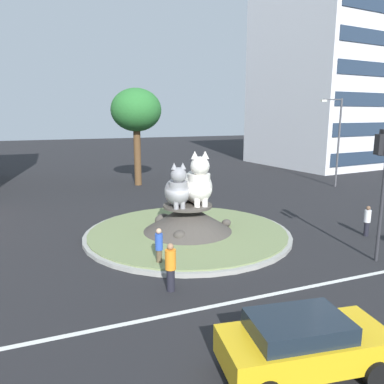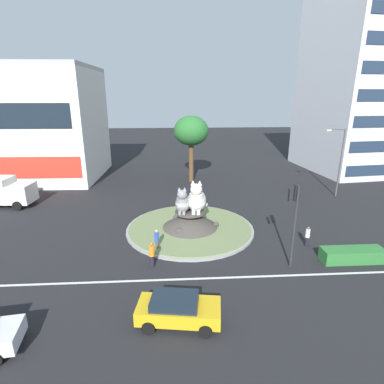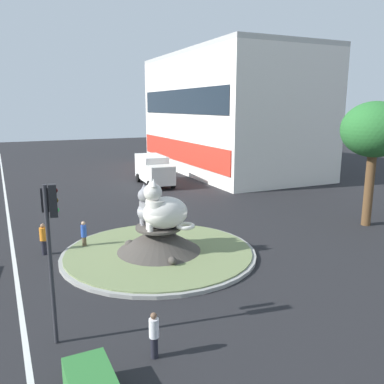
{
  "view_description": "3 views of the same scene",
  "coord_description": "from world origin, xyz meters",
  "px_view_note": "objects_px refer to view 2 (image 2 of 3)",
  "views": [
    {
      "loc": [
        -6.58,
        -17.24,
        6.08
      ],
      "look_at": [
        0.57,
        0.85,
        2.05
      ],
      "focal_mm": 35.31,
      "sensor_mm": 36.0,
      "label": 1
    },
    {
      "loc": [
        -1.27,
        -23.13,
        10.68
      ],
      "look_at": [
        0.23,
        1.1,
        2.9
      ],
      "focal_mm": 28.65,
      "sensor_mm": 36.0,
      "label": 2
    },
    {
      "loc": [
        19.13,
        -7.35,
        7.87
      ],
      "look_at": [
        -1.78,
        2.85,
        2.87
      ],
      "focal_mm": 37.32,
      "sensor_mm": 36.0,
      "label": 3
    }
  ],
  "objects_px": {
    "streetlight_arm": "(339,158)",
    "cat_statue_white": "(197,199)",
    "pedestrian_orange_shirt": "(152,254)",
    "sedan_on_far_lane": "(178,309)",
    "pedestrian_blue_shirt": "(157,240)",
    "office_tower": "(384,84)",
    "pedestrian_white_shirt": "(307,236)",
    "broadleaf_tree_behind_island": "(191,132)",
    "traffic_light_mast": "(295,209)",
    "cat_statue_grey": "(183,202)"
  },
  "relations": [
    {
      "from": "pedestrian_orange_shirt",
      "to": "sedan_on_far_lane",
      "type": "xyz_separation_m",
      "value": [
        1.58,
        -5.2,
        -0.14
      ]
    },
    {
      "from": "cat_statue_grey",
      "to": "office_tower",
      "type": "height_order",
      "value": "office_tower"
    },
    {
      "from": "cat_statue_grey",
      "to": "cat_statue_white",
      "type": "distance_m",
      "value": 1.15
    },
    {
      "from": "broadleaf_tree_behind_island",
      "to": "sedan_on_far_lane",
      "type": "relative_size",
      "value": 1.95
    },
    {
      "from": "streetlight_arm",
      "to": "pedestrian_blue_shirt",
      "type": "distance_m",
      "value": 22.11
    },
    {
      "from": "broadleaf_tree_behind_island",
      "to": "streetlight_arm",
      "type": "relative_size",
      "value": 1.12
    },
    {
      "from": "cat_statue_grey",
      "to": "cat_statue_white",
      "type": "relative_size",
      "value": 0.79
    },
    {
      "from": "sedan_on_far_lane",
      "to": "office_tower",
      "type": "bearing_deg",
      "value": 54.8
    },
    {
      "from": "cat_statue_grey",
      "to": "pedestrian_blue_shirt",
      "type": "relative_size",
      "value": 1.34
    },
    {
      "from": "office_tower",
      "to": "pedestrian_blue_shirt",
      "type": "height_order",
      "value": "office_tower"
    },
    {
      "from": "broadleaf_tree_behind_island",
      "to": "pedestrian_white_shirt",
      "type": "relative_size",
      "value": 5.25
    },
    {
      "from": "pedestrian_white_shirt",
      "to": "sedan_on_far_lane",
      "type": "xyz_separation_m",
      "value": [
        -9.57,
        -7.32,
        -0.05
      ]
    },
    {
      "from": "cat_statue_grey",
      "to": "sedan_on_far_lane",
      "type": "height_order",
      "value": "cat_statue_grey"
    },
    {
      "from": "cat_statue_grey",
      "to": "sedan_on_far_lane",
      "type": "xyz_separation_m",
      "value": [
        -0.61,
        -10.67,
        -1.64
      ]
    },
    {
      "from": "traffic_light_mast",
      "to": "pedestrian_white_shirt",
      "type": "height_order",
      "value": "traffic_light_mast"
    },
    {
      "from": "cat_statue_white",
      "to": "office_tower",
      "type": "bearing_deg",
      "value": 134.75
    },
    {
      "from": "pedestrian_orange_shirt",
      "to": "cat_statue_white",
      "type": "bearing_deg",
      "value": -119.45
    },
    {
      "from": "broadleaf_tree_behind_island",
      "to": "pedestrian_orange_shirt",
      "type": "bearing_deg",
      "value": -100.46
    },
    {
      "from": "streetlight_arm",
      "to": "cat_statue_white",
      "type": "bearing_deg",
      "value": 36.18
    },
    {
      "from": "cat_statue_white",
      "to": "broadleaf_tree_behind_island",
      "type": "bearing_deg",
      "value": -173.24
    },
    {
      "from": "cat_statue_white",
      "to": "traffic_light_mast",
      "type": "xyz_separation_m",
      "value": [
        5.53,
        -6.1,
        1.39
      ]
    },
    {
      "from": "cat_statue_white",
      "to": "pedestrian_orange_shirt",
      "type": "xyz_separation_m",
      "value": [
        -3.32,
        -5.62,
        -1.69
      ]
    },
    {
      "from": "pedestrian_blue_shirt",
      "to": "pedestrian_orange_shirt",
      "type": "distance_m",
      "value": 2.11
    },
    {
      "from": "pedestrian_orange_shirt",
      "to": "sedan_on_far_lane",
      "type": "relative_size",
      "value": 0.41
    },
    {
      "from": "cat_statue_white",
      "to": "sedan_on_far_lane",
      "type": "bearing_deg",
      "value": -0.77
    },
    {
      "from": "cat_statue_grey",
      "to": "broadleaf_tree_behind_island",
      "type": "relative_size",
      "value": 0.27
    },
    {
      "from": "office_tower",
      "to": "pedestrian_white_shirt",
      "type": "distance_m",
      "value": 33.13
    },
    {
      "from": "broadleaf_tree_behind_island",
      "to": "pedestrian_blue_shirt",
      "type": "bearing_deg",
      "value": -100.99
    },
    {
      "from": "streetlight_arm",
      "to": "sedan_on_far_lane",
      "type": "distance_m",
      "value": 25.62
    },
    {
      "from": "cat_statue_grey",
      "to": "streetlight_arm",
      "type": "height_order",
      "value": "streetlight_arm"
    },
    {
      "from": "broadleaf_tree_behind_island",
      "to": "pedestrian_blue_shirt",
      "type": "distance_m",
      "value": 19.21
    },
    {
      "from": "office_tower",
      "to": "cat_statue_white",
      "type": "bearing_deg",
      "value": -150.09
    },
    {
      "from": "office_tower",
      "to": "broadleaf_tree_behind_island",
      "type": "relative_size",
      "value": 2.93
    },
    {
      "from": "broadleaf_tree_behind_island",
      "to": "pedestrian_orange_shirt",
      "type": "height_order",
      "value": "broadleaf_tree_behind_island"
    },
    {
      "from": "office_tower",
      "to": "pedestrian_orange_shirt",
      "type": "height_order",
      "value": "office_tower"
    },
    {
      "from": "broadleaf_tree_behind_island",
      "to": "pedestrian_blue_shirt",
      "type": "relative_size",
      "value": 4.98
    },
    {
      "from": "cat_statue_white",
      "to": "pedestrian_blue_shirt",
      "type": "relative_size",
      "value": 1.7
    },
    {
      "from": "office_tower",
      "to": "streetlight_arm",
      "type": "relative_size",
      "value": 3.29
    },
    {
      "from": "streetlight_arm",
      "to": "pedestrian_orange_shirt",
      "type": "xyz_separation_m",
      "value": [
        -18.99,
        -13.28,
        -3.31
      ]
    },
    {
      "from": "broadleaf_tree_behind_island",
      "to": "cat_statue_white",
      "type": "bearing_deg",
      "value": -91.6
    },
    {
      "from": "streetlight_arm",
      "to": "pedestrian_white_shirt",
      "type": "relative_size",
      "value": 4.68
    },
    {
      "from": "office_tower",
      "to": "pedestrian_white_shirt",
      "type": "bearing_deg",
      "value": -136.25
    },
    {
      "from": "pedestrian_blue_shirt",
      "to": "cat_statue_white",
      "type": "bearing_deg",
      "value": -29.02
    },
    {
      "from": "broadleaf_tree_behind_island",
      "to": "office_tower",
      "type": "bearing_deg",
      "value": 12.15
    },
    {
      "from": "sedan_on_far_lane",
      "to": "pedestrian_blue_shirt",
      "type": "bearing_deg",
      "value": 108.73
    },
    {
      "from": "traffic_light_mast",
      "to": "sedan_on_far_lane",
      "type": "relative_size",
      "value": 1.3
    },
    {
      "from": "traffic_light_mast",
      "to": "office_tower",
      "type": "distance_m",
      "value": 35.57
    },
    {
      "from": "traffic_light_mast",
      "to": "broadleaf_tree_behind_island",
      "type": "relative_size",
      "value": 0.67
    },
    {
      "from": "pedestrian_blue_shirt",
      "to": "pedestrian_orange_shirt",
      "type": "xyz_separation_m",
      "value": [
        -0.21,
        -2.1,
        0.03
      ]
    },
    {
      "from": "traffic_light_mast",
      "to": "office_tower",
      "type": "height_order",
      "value": "office_tower"
    }
  ]
}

